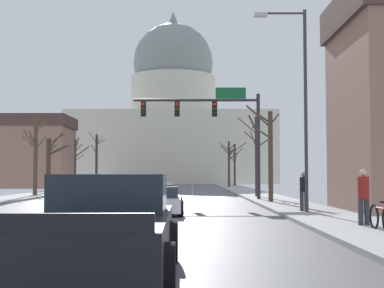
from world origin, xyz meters
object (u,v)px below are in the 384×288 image
(sedan_near_02, at_px, (127,213))
(pedestrian_00, at_px, (304,189))
(sedan_near_01, at_px, (158,201))
(bicycle_parked, at_px, (380,218))
(sedan_oncoming_00, at_px, (84,188))
(sedan_oncoming_02, at_px, (148,183))
(sedan_near_00, at_px, (159,196))
(pedestrian_01, at_px, (364,194))
(pickup_truck_near_03, at_px, (106,231))
(sedan_oncoming_01, at_px, (140,185))
(street_lamp_right, at_px, (299,92))
(signal_gantry, at_px, (214,118))

(sedan_near_02, xyz_separation_m, pedestrian_00, (6.60, 7.29, 0.48))
(sedan_near_01, height_order, bicycle_parked, sedan_near_01)
(sedan_oncoming_00, relative_size, bicycle_parked, 2.60)
(sedan_near_02, relative_size, sedan_oncoming_02, 0.98)
(sedan_near_00, distance_m, pedestrian_01, 14.06)
(sedan_near_01, bearing_deg, sedan_oncoming_02, 95.29)
(sedan_near_02, bearing_deg, pickup_truck_near_03, -86.04)
(sedan_oncoming_01, bearing_deg, sedan_near_01, -83.06)
(sedan_near_01, xyz_separation_m, sedan_oncoming_01, (-3.81, 31.28, 0.03))
(sedan_near_00, relative_size, sedan_oncoming_01, 1.09)
(pickup_truck_near_03, bearing_deg, sedan_oncoming_00, 101.80)
(sedan_near_00, distance_m, bicycle_parked, 15.40)
(sedan_near_01, height_order, pedestrian_01, pedestrian_01)
(sedan_near_02, bearing_deg, pedestrian_00, 47.82)
(sedan_oncoming_00, bearing_deg, pedestrian_00, -56.69)
(street_lamp_right, relative_size, sedan_oncoming_02, 1.79)
(sedan_near_01, bearing_deg, sedan_oncoming_01, 96.94)
(street_lamp_right, bearing_deg, bicycle_parked, -84.45)
(sedan_near_00, xyz_separation_m, bicycle_parked, (6.95, -13.74, -0.06))
(pickup_truck_near_03, relative_size, pedestrian_01, 3.23)
(pickup_truck_near_03, height_order, pedestrian_01, pedestrian_01)
(sedan_oncoming_01, bearing_deg, sedan_near_00, -82.23)
(pedestrian_01, height_order, bicycle_parked, pedestrian_01)
(sedan_oncoming_01, bearing_deg, street_lamp_right, -73.00)
(pedestrian_00, distance_m, bicycle_parked, 7.97)
(pickup_truck_near_03, bearing_deg, sedan_near_01, 90.00)
(street_lamp_right, distance_m, pedestrian_01, 7.19)
(signal_gantry, relative_size, sedan_oncoming_02, 1.68)
(sedan_near_01, height_order, sedan_oncoming_01, sedan_oncoming_01)
(pickup_truck_near_03, relative_size, sedan_oncoming_01, 1.27)
(pedestrian_01, bearing_deg, street_lamp_right, 97.24)
(street_lamp_right, height_order, pedestrian_01, street_lamp_right)
(signal_gantry, bearing_deg, sedan_near_01, -104.32)
(sedan_near_01, xyz_separation_m, sedan_near_02, (-0.46, -7.26, 0.02))
(sedan_near_01, bearing_deg, pedestrian_00, 0.27)
(sedan_oncoming_02, relative_size, bicycle_parked, 2.66)
(signal_gantry, distance_m, street_lamp_right, 11.68)
(signal_gantry, xyz_separation_m, pedestrian_01, (3.88, -17.17, -4.08))
(street_lamp_right, bearing_deg, pedestrian_00, 62.35)
(sedan_near_02, relative_size, pedestrian_01, 2.71)
(pickup_truck_near_03, bearing_deg, sedan_near_02, 93.96)
(pickup_truck_near_03, bearing_deg, bicycle_parked, 42.57)
(signal_gantry, xyz_separation_m, sedan_near_02, (-3.22, -18.07, -4.59))
(sedan_oncoming_02, bearing_deg, bicycle_parked, -78.08)
(street_lamp_right, xyz_separation_m, pedestrian_00, (0.25, 0.47, -4.05))
(signal_gantry, distance_m, sedan_oncoming_02, 31.96)
(sedan_oncoming_02, distance_m, pedestrian_01, 49.24)
(pickup_truck_near_03, xyz_separation_m, bicycle_parked, (6.61, 6.08, -0.27))
(bicycle_parked, bearing_deg, street_lamp_right, 95.55)
(sedan_oncoming_02, distance_m, pedestrian_00, 42.89)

